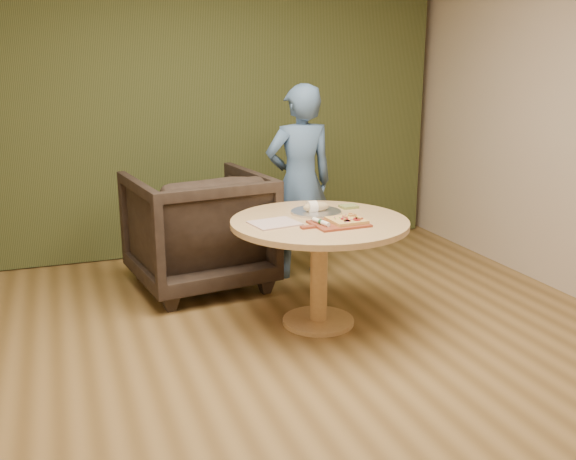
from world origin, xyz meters
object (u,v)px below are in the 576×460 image
Objects in this scene: armchair at (198,224)px; person_standing at (300,183)px; flatbread_pizza at (347,220)px; pedestal_table at (319,240)px; serving_tray at (316,212)px; pizza_paddle at (337,224)px; cutlery_roll at (321,222)px; bread_roll at (315,207)px.

person_standing reaches higher than armchair.
pedestal_table is at bearing 126.27° from flatbread_pizza.
serving_tray is 0.22× the size of person_standing.
pizza_paddle is 0.36m from serving_tray.
cutlery_roll is at bearing 74.79° from person_standing.
cutlery_roll is 1.22m from person_standing.
bread_roll is at bearing 89.05° from pizza_paddle.
bread_roll is (-0.08, 0.36, 0.02)m from flatbread_pizza.
serving_tray is 0.34× the size of armchair.
serving_tray is at bearing 0.00° from bread_roll.
bread_roll is at bearing 75.51° from person_standing.
person_standing reaches higher than flatbread_pizza.
pedestal_table is 5.24× the size of flatbread_pizza.
flatbread_pizza is 1.44m from armchair.
serving_tray is 1.84× the size of bread_roll.
person_standing is (0.20, 0.83, 0.05)m from serving_tray.
pizza_paddle is at bearing 110.79° from armchair.
flatbread_pizza is (0.12, -0.17, 0.17)m from pedestal_table.
bread_roll reaches higher than cutlery_roll.
bread_roll is 0.85m from person_standing.
bread_roll is at bearing 102.42° from flatbread_pizza.
armchair is at bearing 127.83° from serving_tray.
armchair is 0.65× the size of person_standing.
person_standing reaches higher than pedestal_table.
pizza_paddle is 1.97× the size of flatbread_pizza.
pizza_paddle is 0.36m from bread_roll.
flatbread_pizza is at bearing 113.19° from armchair.
cutlery_roll is at bearing 106.54° from armchair.
cutlery_roll is at bearing -109.80° from pedestal_table.
person_standing is (0.19, 1.19, 0.05)m from pizza_paddle.
cutlery_roll is (-0.11, 0.00, 0.02)m from pizza_paddle.
pizza_paddle reaches higher than pedestal_table.
person_standing is (0.86, -0.03, 0.28)m from armchair.
bread_roll is at bearing 180.00° from serving_tray.
armchair is at bearing 103.22° from cutlery_roll.
serving_tray reaches higher than pizza_paddle.
pedestal_table is 6.24× the size of bread_roll.
cutlery_roll is 0.12× the size of person_standing.
pizza_paddle is at bearing -13.38° from cutlery_roll.
serving_tray is (-0.07, 0.36, -0.02)m from flatbread_pizza.
person_standing is at bearing 83.98° from flatbread_pizza.
serving_tray is (0.05, 0.19, 0.15)m from pedestal_table.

